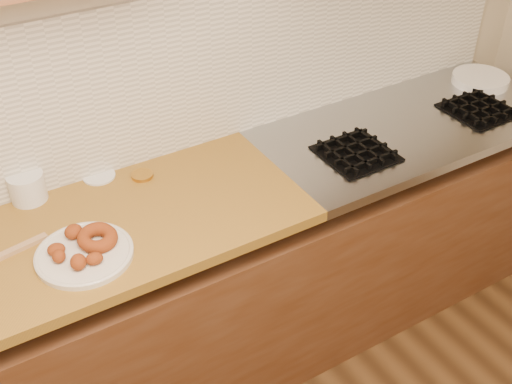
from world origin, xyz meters
TOP-DOWN VIEW (x-y plane):
  - wall_back at (0.00, 2.00)m, footprint 4.00×0.02m
  - base_cabinet at (0.00, 1.69)m, footprint 3.60×0.60m
  - stovetop at (1.15, 1.69)m, footprint 1.30×0.62m
  - backsplash at (0.00, 1.99)m, footprint 3.60×0.02m
  - burner_grates at (1.13, 1.61)m, footprint 0.91×0.26m
  - donut_plate at (-0.27, 1.58)m, footprint 0.30×0.30m
  - ring_donut at (-0.22, 1.60)m, footprint 0.17×0.17m
  - fried_dough_chunks at (-0.30, 1.59)m, footprint 0.15×0.21m
  - plastic_tub at (-0.33, 1.96)m, footprint 0.12×0.12m
  - tub_lid at (-0.08, 1.97)m, footprint 0.15×0.15m
  - brass_jar_lid at (0.05, 1.89)m, footprint 0.10×0.10m
  - wooden_utensil at (-0.44, 1.72)m, footprint 0.19×0.06m
  - plate_stack at (1.64, 1.79)m, footprint 0.25×0.25m

SIDE VIEW (x-z plane):
  - base_cabinet at x=0.00m, z-range 0.00..0.77m
  - stovetop at x=1.15m, z-range 0.86..0.90m
  - tub_lid at x=-0.08m, z-range 0.90..0.91m
  - brass_jar_lid at x=0.05m, z-range 0.90..0.91m
  - wooden_utensil at x=-0.44m, z-range 0.90..0.91m
  - donut_plate at x=-0.27m, z-range 0.90..0.92m
  - burner_grates at x=1.13m, z-range 0.90..0.93m
  - plate_stack at x=1.64m, z-range 0.90..0.94m
  - fried_dough_chunks at x=-0.30m, z-range 0.91..0.96m
  - ring_donut at x=-0.22m, z-range 0.91..0.97m
  - plastic_tub at x=-0.33m, z-range 0.90..1.00m
  - backsplash at x=0.00m, z-range 0.90..1.50m
  - wall_back at x=0.00m, z-range 0.00..2.70m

